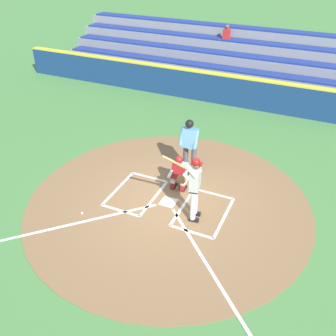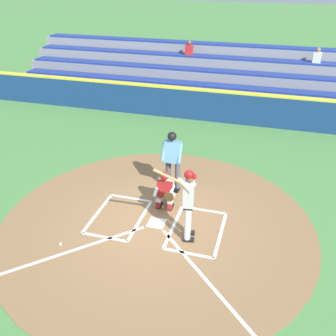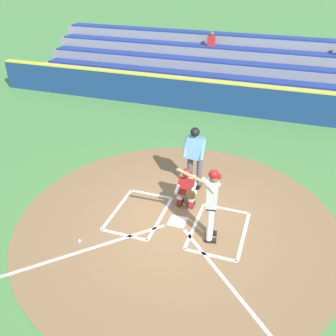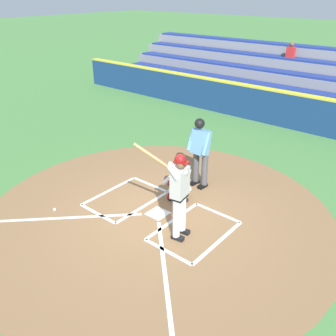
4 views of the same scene
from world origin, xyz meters
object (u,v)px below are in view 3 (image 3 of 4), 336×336
Objects in this scene: catcher at (187,187)px; plate_umpire at (195,153)px; baseball at (79,241)px; batter at (211,200)px.

plate_umpire is (0.07, -0.94, 0.49)m from catcher.
batter is at bearing -158.70° from baseball.
baseball is at bearing 21.30° from batter.
batter is 1.49m from catcher.
baseball is (1.95, 2.19, -0.55)m from catcher.
batter is at bearing 114.71° from plate_umpire.
catcher is 0.61× the size of plate_umpire.
batter is 3.20m from baseball.
baseball is at bearing 48.35° from catcher.
batter reaches higher than plate_umpire.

